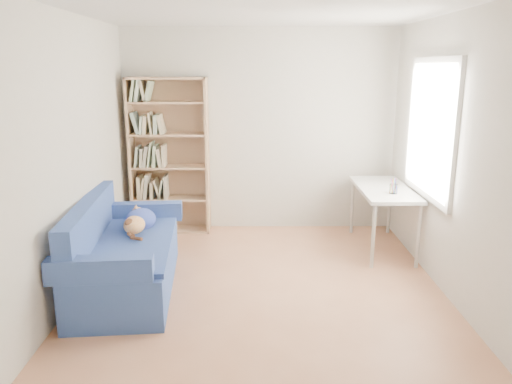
# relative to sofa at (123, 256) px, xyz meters

# --- Properties ---
(ground) EXTENTS (4.00, 4.00, 0.00)m
(ground) POSITION_rel_sofa_xyz_m (1.35, -0.08, -0.33)
(ground) COLOR #AE704E
(ground) RESTS_ON ground
(room_shell) EXTENTS (3.54, 4.04, 2.62)m
(room_shell) POSITION_rel_sofa_xyz_m (1.45, -0.04, 1.30)
(room_shell) COLOR silver
(room_shell) RESTS_ON ground
(sofa) EXTENTS (1.00, 1.86, 0.88)m
(sofa) POSITION_rel_sofa_xyz_m (0.00, 0.00, 0.00)
(sofa) COLOR navy
(sofa) RESTS_ON ground
(bookshelf) EXTENTS (0.99, 0.31, 1.99)m
(bookshelf) POSITION_rel_sofa_xyz_m (0.19, 1.75, 0.58)
(bookshelf) COLOR tan
(bookshelf) RESTS_ON ground
(desk) EXTENTS (0.58, 1.27, 0.75)m
(desk) POSITION_rel_sofa_xyz_m (2.79, 1.08, 0.35)
(desk) COLOR silver
(desk) RESTS_ON ground
(pen_cup) EXTENTS (0.09, 0.09, 0.18)m
(pen_cup) POSITION_rel_sofa_xyz_m (2.82, 0.80, 0.48)
(pen_cup) COLOR white
(pen_cup) RESTS_ON desk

